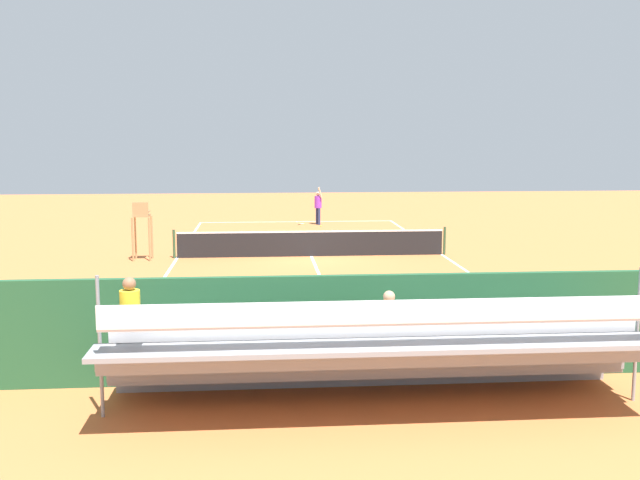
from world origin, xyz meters
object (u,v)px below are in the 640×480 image
(umpire_chair, at_px, (142,224))
(tennis_racket, at_px, (302,224))
(tennis_net, at_px, (311,243))
(tennis_player, at_px, (318,205))
(bleacher_stand, at_px, (367,354))
(tennis_ball_near, at_px, (321,226))
(courtside_bench, at_px, (478,337))
(equipment_bag, at_px, (405,359))

(umpire_chair, distance_m, tennis_racket, 12.17)
(tennis_net, bearing_deg, tennis_player, -96.03)
(bleacher_stand, bearing_deg, tennis_player, -92.65)
(tennis_racket, bearing_deg, tennis_ball_near, 129.76)
(tennis_net, xyz_separation_m, tennis_ball_near, (-1.10, -8.84, -0.47))
(tennis_net, bearing_deg, bleacher_stand, 89.50)
(tennis_player, bearing_deg, courtside_bench, 93.43)
(bleacher_stand, height_order, umpire_chair, bleacher_stand)
(tennis_racket, bearing_deg, courtside_bench, 95.41)
(bleacher_stand, height_order, tennis_racket, bleacher_stand)
(umpire_chair, relative_size, tennis_racket, 3.80)
(tennis_net, distance_m, umpire_chair, 6.26)
(bleacher_stand, height_order, tennis_ball_near, bleacher_stand)
(tennis_player, height_order, tennis_racket, tennis_player)
(bleacher_stand, xyz_separation_m, tennis_racket, (-0.34, -25.25, -0.89))
(equipment_bag, bearing_deg, tennis_net, -86.09)
(tennis_net, distance_m, bleacher_stand, 15.33)
(tennis_net, distance_m, equipment_bag, 13.44)
(tennis_net, height_order, courtside_bench, tennis_net)
(tennis_player, distance_m, tennis_racket, 1.31)
(tennis_net, xyz_separation_m, tennis_racket, (-0.21, -9.92, -0.49))
(equipment_bag, xyz_separation_m, tennis_ball_near, (-0.19, -22.24, -0.15))
(courtside_bench, bearing_deg, umpire_chair, -56.36)
(tennis_net, relative_size, equipment_bag, 11.44)
(tennis_ball_near, bearing_deg, umpire_chair, 51.52)
(tennis_net, height_order, tennis_player, tennis_player)
(courtside_bench, distance_m, equipment_bag, 1.54)
(tennis_net, xyz_separation_m, courtside_bench, (-2.40, 13.27, 0.06))
(tennis_net, xyz_separation_m, bleacher_stand, (0.13, 15.33, 0.40))
(courtside_bench, xyz_separation_m, equipment_bag, (1.49, 0.13, -0.38))
(tennis_racket, bearing_deg, bleacher_stand, 89.23)
(tennis_net, distance_m, tennis_player, 9.77)
(courtside_bench, relative_size, tennis_ball_near, 27.27)
(tennis_ball_near, bearing_deg, courtside_bench, 93.36)
(bleacher_stand, bearing_deg, tennis_racket, -90.77)
(umpire_chair, bearing_deg, tennis_ball_near, -128.48)
(umpire_chair, xyz_separation_m, equipment_bag, (-7.12, 13.06, -1.13))
(tennis_racket, distance_m, tennis_ball_near, 1.40)
(bleacher_stand, relative_size, tennis_ball_near, 137.27)
(tennis_player, relative_size, tennis_ball_near, 29.18)
(tennis_player, bearing_deg, bleacher_stand, 87.35)
(umpire_chair, distance_m, tennis_ball_near, 11.81)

